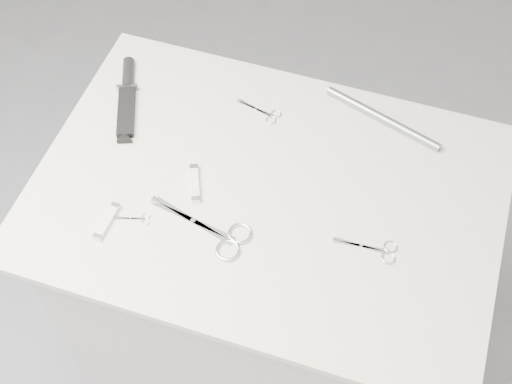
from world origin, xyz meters
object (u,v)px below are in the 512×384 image
(pocket_knife_a, at_px, (107,221))
(large_shears, at_px, (219,234))
(tiny_scissors, at_px, (137,219))
(pocket_knife_b, at_px, (195,183))
(metal_rail, at_px, (383,118))
(embroidery_scissors_a, at_px, (377,250))
(embroidery_scissors_b, at_px, (265,113))
(sheathed_knife, at_px, (127,94))
(plinth, at_px, (265,290))

(pocket_knife_a, bearing_deg, large_shears, -76.65)
(tiny_scissors, xyz_separation_m, pocket_knife_b, (0.08, 0.12, 0.00))
(metal_rail, bearing_deg, embroidery_scissors_a, -78.99)
(large_shears, relative_size, embroidery_scissors_a, 1.75)
(pocket_knife_b, bearing_deg, embroidery_scissors_b, -42.82)
(sheathed_knife, relative_size, pocket_knife_b, 2.43)
(large_shears, height_order, embroidery_scissors_a, large_shears)
(pocket_knife_b, bearing_deg, plinth, -101.46)
(sheathed_knife, bearing_deg, pocket_knife_a, 175.44)
(pocket_knife_a, xyz_separation_m, metal_rail, (0.48, 0.45, 0.00))
(plinth, xyz_separation_m, tiny_scissors, (-0.24, -0.15, 0.47))
(metal_rail, bearing_deg, embroidery_scissors_b, -166.42)
(sheathed_knife, relative_size, pocket_knife_a, 2.51)
(large_shears, height_order, embroidery_scissors_b, large_shears)
(tiny_scissors, bearing_deg, embroidery_scissors_a, -6.39)
(pocket_knife_a, bearing_deg, tiny_scissors, -61.18)
(plinth, height_order, tiny_scissors, tiny_scissors)
(pocket_knife_a, bearing_deg, sheathed_knife, 19.56)
(pocket_knife_a, bearing_deg, pocket_knife_b, -40.90)
(embroidery_scissors_a, bearing_deg, pocket_knife_a, -171.34)
(embroidery_scissors_b, xyz_separation_m, pocket_knife_a, (-0.22, -0.39, 0.00))
(embroidery_scissors_a, height_order, pocket_knife_a, pocket_knife_a)
(embroidery_scissors_b, distance_m, sheathed_knife, 0.33)
(plinth, bearing_deg, pocket_knife_b, -167.50)
(sheathed_knife, bearing_deg, embroidery_scissors_a, -130.81)
(metal_rail, bearing_deg, pocket_knife_b, -138.60)
(embroidery_scissors_b, relative_size, tiny_scissors, 1.48)
(plinth, xyz_separation_m, metal_rail, (0.19, 0.27, 0.48))
(large_shears, bearing_deg, embroidery_scissors_a, 24.83)
(metal_rail, bearing_deg, sheathed_knife, -168.95)
(sheathed_knife, xyz_separation_m, pocket_knife_a, (0.11, -0.34, -0.00))
(sheathed_knife, height_order, pocket_knife_a, sheathed_knife)
(embroidery_scissors_b, height_order, metal_rail, metal_rail)
(sheathed_knife, distance_m, metal_rail, 0.60)
(large_shears, distance_m, sheathed_knife, 0.45)
(sheathed_knife, distance_m, pocket_knife_a, 0.35)
(sheathed_knife, bearing_deg, tiny_scissors, -174.32)
(plinth, distance_m, pocket_knife_a, 0.59)
(embroidery_scissors_b, height_order, pocket_knife_b, pocket_knife_b)
(tiny_scissors, relative_size, pocket_knife_b, 0.77)
(pocket_knife_a, relative_size, pocket_knife_b, 0.97)
(sheathed_knife, bearing_deg, metal_rail, -100.83)
(tiny_scissors, relative_size, pocket_knife_a, 0.80)
(embroidery_scissors_a, distance_m, sheathed_knife, 0.69)
(embroidery_scissors_a, bearing_deg, pocket_knife_b, 172.14)
(pocket_knife_a, relative_size, metal_rail, 0.32)
(embroidery_scissors_a, bearing_deg, plinth, 162.01)
(large_shears, distance_m, embroidery_scissors_a, 0.32)
(plinth, relative_size, embroidery_scissors_b, 8.14)
(tiny_scissors, distance_m, metal_rail, 0.60)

